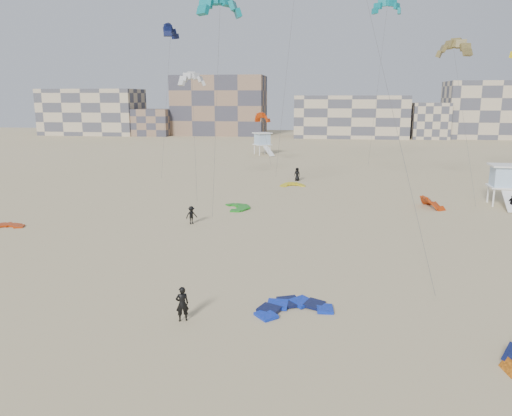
# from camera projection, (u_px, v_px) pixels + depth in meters

# --- Properties ---
(ground) EXTENTS (320.00, 320.00, 0.00)m
(ground) POSITION_uv_depth(u_px,v_px,m) (241.00, 351.00, 23.16)
(ground) COLOR tan
(ground) RESTS_ON ground
(kite_ground_blue) EXTENTS (5.19, 5.30, 0.82)m
(kite_ground_blue) POSITION_uv_depth(u_px,v_px,m) (293.00, 310.00, 27.58)
(kite_ground_blue) COLOR #1A2DC9
(kite_ground_blue) RESTS_ON ground
(kite_ground_red) EXTENTS (4.76, 4.80, 0.61)m
(kite_ground_red) POSITION_uv_depth(u_px,v_px,m) (1.00, 228.00, 44.88)
(kite_ground_red) COLOR #BF2D00
(kite_ground_red) RESTS_ON ground
(kite_ground_green) EXTENTS (4.72, 4.58, 0.63)m
(kite_ground_green) POSITION_uv_depth(u_px,v_px,m) (237.00, 208.00, 52.99)
(kite_ground_green) COLOR #219517
(kite_ground_green) RESTS_ON ground
(kite_ground_red_far) EXTENTS (4.37, 4.29, 3.53)m
(kite_ground_red_far) POSITION_uv_depth(u_px,v_px,m) (432.00, 208.00, 53.28)
(kite_ground_red_far) COLOR #BF2D00
(kite_ground_red_far) RESTS_ON ground
(kite_ground_yellow) EXTENTS (3.75, 3.88, 1.17)m
(kite_ground_yellow) POSITION_uv_depth(u_px,v_px,m) (293.00, 186.00, 66.27)
(kite_ground_yellow) COLOR yellow
(kite_ground_yellow) RESTS_ON ground
(kitesurfer_main) EXTENTS (0.82, 0.71, 1.89)m
(kitesurfer_main) POSITION_uv_depth(u_px,v_px,m) (182.00, 304.00, 26.11)
(kitesurfer_main) COLOR black
(kitesurfer_main) RESTS_ON ground
(kitesurfer_c) EXTENTS (1.24, 1.17, 1.69)m
(kitesurfer_c) POSITION_uv_depth(u_px,v_px,m) (191.00, 215.00, 46.20)
(kitesurfer_c) COLOR black
(kitesurfer_c) RESTS_ON ground
(kitesurfer_d) EXTENTS (0.85, 1.08, 1.71)m
(kitesurfer_d) POSITION_uv_depth(u_px,v_px,m) (512.00, 203.00, 51.29)
(kitesurfer_d) COLOR black
(kitesurfer_d) RESTS_ON ground
(kitesurfer_e) EXTENTS (1.07, 0.88, 1.87)m
(kitesurfer_e) POSITION_uv_depth(u_px,v_px,m) (297.00, 174.00, 70.14)
(kitesurfer_e) COLOR black
(kitesurfer_e) RESTS_ON ground
(kitesurfer_f) EXTENTS (1.19, 1.47, 1.57)m
(kitesurfer_f) POSITION_uv_depth(u_px,v_px,m) (511.00, 176.00, 69.47)
(kitesurfer_f) COLOR black
(kitesurfer_f) RESTS_ON ground
(kite_fly_teal_a) EXTENTS (5.52, 5.65, 19.81)m
(kite_fly_teal_a) POSITION_uv_depth(u_px,v_px,m) (220.00, 7.00, 43.67)
(kite_fly_teal_a) COLOR #12808A
(kite_fly_teal_a) RESTS_ON ground
(kite_fly_grey) EXTENTS (5.41, 13.18, 13.85)m
(kite_fly_grey) POSITION_uv_depth(u_px,v_px,m) (192.00, 80.00, 59.96)
(kite_fly_grey) COLOR silver
(kite_fly_grey) RESTS_ON ground
(kite_fly_olive) EXTENTS (5.36, 12.81, 17.22)m
(kite_fly_olive) POSITION_uv_depth(u_px,v_px,m) (454.00, 50.00, 55.26)
(kite_fly_olive) COLOR olive
(kite_fly_olive) RESTS_ON ground
(kite_fly_navy) EXTENTS (3.71, 8.14, 20.52)m
(kite_fly_navy) POSITION_uv_depth(u_px,v_px,m) (171.00, 32.00, 67.97)
(kite_fly_navy) COLOR #101746
(kite_fly_navy) RESTS_ON ground
(kite_fly_teal_b) EXTENTS (4.46, 4.22, 24.07)m
(kite_fly_teal_b) POSITION_uv_depth(u_px,v_px,m) (387.00, 8.00, 70.72)
(kite_fly_teal_b) COLOR #12808A
(kite_fly_teal_b) RESTS_ON ground
(kite_fly_red) EXTENTS (4.66, 10.19, 8.25)m
(kite_fly_red) POSITION_uv_depth(u_px,v_px,m) (262.00, 118.00, 85.25)
(kite_fly_red) COLOR #BF2D00
(kite_fly_red) RESTS_ON ground
(lifeguard_tower_near) EXTENTS (3.29, 6.12, 4.43)m
(lifeguard_tower_near) POSITION_uv_depth(u_px,v_px,m) (504.00, 185.00, 54.13)
(lifeguard_tower_near) COLOR white
(lifeguard_tower_near) RESTS_ON ground
(lifeguard_tower_far) EXTENTS (4.40, 6.74, 4.48)m
(lifeguard_tower_far) POSITION_uv_depth(u_px,v_px,m) (262.00, 144.00, 102.01)
(lifeguard_tower_far) COLOR white
(lifeguard_tower_far) RESTS_ON ground
(condo_west_a) EXTENTS (30.00, 15.00, 14.00)m
(condo_west_a) POSITION_uv_depth(u_px,v_px,m) (93.00, 112.00, 156.97)
(condo_west_a) COLOR tan
(condo_west_a) RESTS_ON ground
(condo_west_b) EXTENTS (28.00, 14.00, 18.00)m
(condo_west_b) POSITION_uv_depth(u_px,v_px,m) (220.00, 106.00, 154.84)
(condo_west_b) COLOR #81644E
(condo_west_b) RESTS_ON ground
(condo_mid) EXTENTS (32.00, 16.00, 12.00)m
(condo_mid) POSITION_uv_depth(u_px,v_px,m) (350.00, 117.00, 146.08)
(condo_mid) COLOR tan
(condo_mid) RESTS_ON ground
(condo_east) EXTENTS (26.00, 14.00, 16.00)m
(condo_east) POSITION_uv_depth(u_px,v_px,m) (493.00, 110.00, 142.02)
(condo_east) COLOR tan
(condo_east) RESTS_ON ground
(condo_fill_left) EXTENTS (12.00, 10.00, 8.00)m
(condo_fill_left) POSITION_uv_depth(u_px,v_px,m) (152.00, 122.00, 152.91)
(condo_fill_left) COLOR #81644E
(condo_fill_left) RESTS_ON ground
(condo_fill_right) EXTENTS (10.00, 10.00, 10.00)m
(condo_fill_right) POSITION_uv_depth(u_px,v_px,m) (429.00, 121.00, 141.31)
(condo_fill_right) COLOR tan
(condo_fill_right) RESTS_ON ground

